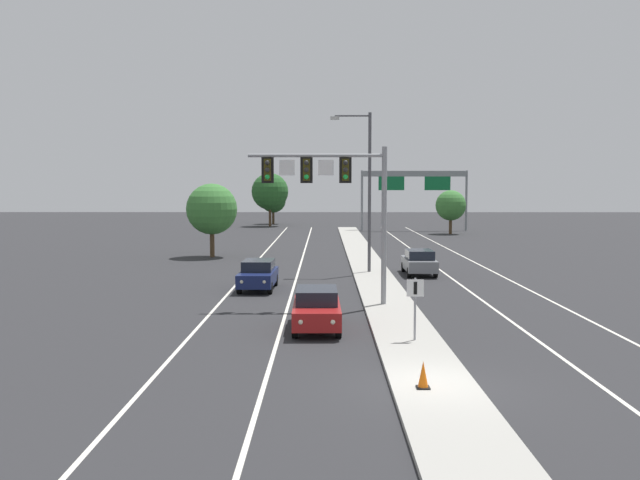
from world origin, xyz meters
TOP-DOWN VIEW (x-y plane):
  - ground_plane at (0.00, 0.00)m, footprint 260.00×260.00m
  - median_island at (0.00, 18.00)m, footprint 2.40×110.00m
  - lane_stripe_oncoming_center at (-4.70, 25.00)m, footprint 0.14×100.00m
  - lane_stripe_receding_center at (4.70, 25.00)m, footprint 0.14×100.00m
  - edge_stripe_left at (-8.00, 25.00)m, footprint 0.14×100.00m
  - edge_stripe_right at (8.00, 25.00)m, footprint 0.14×100.00m
  - overhead_signal_mast at (-2.47, 12.86)m, footprint 6.32×0.44m
  - median_sign_post at (0.18, 5.29)m, footprint 0.60×0.10m
  - street_lamp_median at (-0.38, 25.02)m, footprint 2.58×0.28m
  - car_oncoming_red at (-3.31, 7.86)m, footprint 1.86×4.49m
  - car_oncoming_navy at (-6.57, 18.30)m, footprint 1.91×4.51m
  - car_receding_grey at (2.96, 24.64)m, footprint 1.83×4.47m
  - traffic_cone_median_nose at (-0.36, -0.58)m, footprint 0.36×0.36m
  - highway_sign_gantry at (8.20, 67.96)m, footprint 13.28×0.42m
  - tree_far_right_c at (11.68, 61.95)m, footprint 3.52×3.52m
  - tree_far_left_a at (-11.80, 35.45)m, footprint 3.99×3.99m
  - tree_far_left_b at (-10.49, 83.37)m, footprint 3.71×3.71m
  - tree_far_left_c at (-10.50, 77.36)m, footprint 5.09×5.09m

SIDE VIEW (x-z plane):
  - ground_plane at x=0.00m, z-range 0.00..0.00m
  - lane_stripe_oncoming_center at x=-4.70m, z-range 0.00..0.01m
  - lane_stripe_receding_center at x=4.70m, z-range 0.00..0.01m
  - edge_stripe_left at x=-8.00m, z-range 0.00..0.01m
  - edge_stripe_right at x=8.00m, z-range 0.00..0.01m
  - median_island at x=0.00m, z-range 0.00..0.15m
  - traffic_cone_median_nose at x=-0.36m, z-range 0.14..0.88m
  - car_oncoming_red at x=-3.31m, z-range 0.03..1.61m
  - car_oncoming_navy at x=-6.57m, z-range 0.03..1.61m
  - car_receding_grey at x=2.96m, z-range 0.03..1.61m
  - median_sign_post at x=0.18m, z-range 0.49..2.69m
  - tree_far_right_c at x=11.68m, z-range 0.77..5.87m
  - tree_far_left_b at x=-10.49m, z-range 0.82..6.19m
  - tree_far_left_a at x=-11.80m, z-range 0.88..6.65m
  - tree_far_left_c at x=-10.50m, z-range 1.13..8.49m
  - overhead_signal_mast at x=-2.47m, z-range 1.86..9.06m
  - street_lamp_median at x=-0.38m, z-range 0.79..10.79m
  - highway_sign_gantry at x=8.20m, z-range 2.41..9.91m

